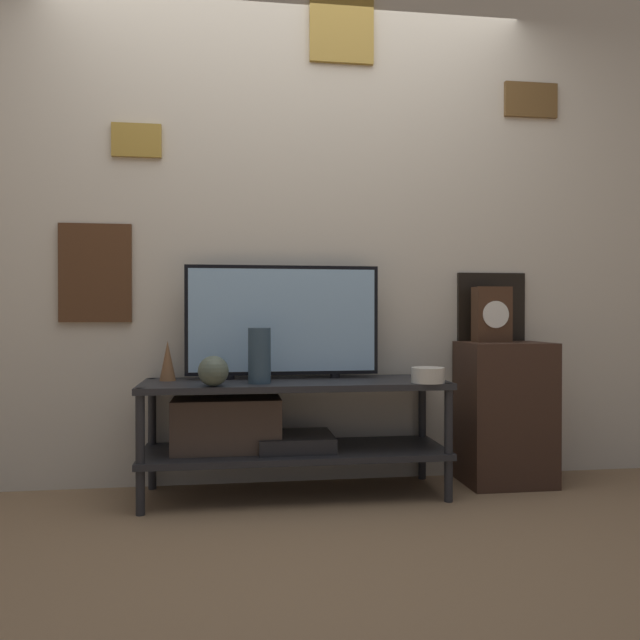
{
  "coord_description": "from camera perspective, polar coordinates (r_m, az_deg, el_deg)",
  "views": [
    {
      "loc": [
        -0.3,
        -2.72,
        0.88
      ],
      "look_at": [
        0.12,
        0.27,
        0.85
      ],
      "focal_mm": 35.0,
      "sensor_mm": 36.0,
      "label": 1
    }
  ],
  "objects": [
    {
      "name": "ground_plane",
      "position": [
        2.88,
        -1.71,
        -17.22
      ],
      "size": [
        12.0,
        12.0,
        0.0
      ],
      "primitive_type": "plane",
      "color": "#846647"
    },
    {
      "name": "wall_back",
      "position": [
        3.33,
        -2.73,
        8.72
      ],
      "size": [
        6.4,
        0.08,
        2.7
      ],
      "color": "beige",
      "rests_on": "ground_plane"
    },
    {
      "name": "media_console",
      "position": [
        3.05,
        -4.68,
        -9.4
      ],
      "size": [
        1.46,
        0.47,
        0.56
      ],
      "color": "#232326",
      "rests_on": "ground_plane"
    },
    {
      "name": "television",
      "position": [
        3.11,
        -3.41,
        -0.04
      ],
      "size": [
        0.96,
        0.05,
        0.56
      ],
      "color": "black",
      "rests_on": "media_console"
    },
    {
      "name": "vase_slim_bronze",
      "position": [
        3.11,
        -13.76,
        -3.64
      ],
      "size": [
        0.08,
        0.08,
        0.19
      ],
      "color": "brown",
      "rests_on": "media_console"
    },
    {
      "name": "vase_round_glass",
      "position": [
        2.83,
        -9.73,
        -4.62
      ],
      "size": [
        0.14,
        0.14,
        0.14
      ],
      "color": "#4C5647",
      "rests_on": "media_console"
    },
    {
      "name": "vase_tall_ceramic",
      "position": [
        2.92,
        -5.55,
        -3.26
      ],
      "size": [
        0.11,
        0.11,
        0.26
      ],
      "color": "#2D4251",
      "rests_on": "media_console"
    },
    {
      "name": "vase_wide_bowl",
      "position": [
        2.98,
        9.84,
        -4.99
      ],
      "size": [
        0.16,
        0.16,
        0.07
      ],
      "color": "beige",
      "rests_on": "media_console"
    },
    {
      "name": "side_table",
      "position": [
        3.4,
        16.53,
        -8.13
      ],
      "size": [
        0.44,
        0.35,
        0.73
      ],
      "color": "#382319",
      "rests_on": "ground_plane"
    },
    {
      "name": "mantel_clock",
      "position": [
        3.38,
        15.42,
        0.49
      ],
      "size": [
        0.19,
        0.11,
        0.29
      ],
      "color": "#422819",
      "rests_on": "side_table"
    }
  ]
}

